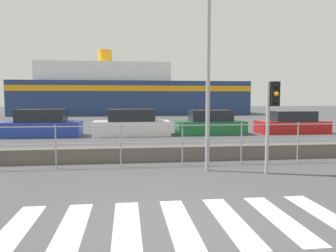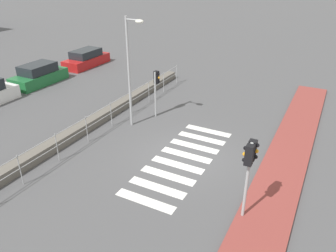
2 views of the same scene
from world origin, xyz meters
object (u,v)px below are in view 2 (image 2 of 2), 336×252
Objects in this scene: traffic_light_near at (250,160)px; streetlamp at (131,61)px; parked_car_green at (39,75)px; parked_car_red at (86,59)px; traffic_light_far at (156,84)px.

streetlamp is (4.26, 7.14, 1.18)m from traffic_light_near.
parked_car_green is 5.12m from parked_car_red.
traffic_light_far is (5.95, 6.72, -0.43)m from traffic_light_near.
streetlamp is (-1.68, 0.42, 1.61)m from traffic_light_far.
parked_car_red is at bearing 59.42° from traffic_light_far.
traffic_light_near is 8.40m from streetlamp.
parked_car_green is 0.95× the size of parked_car_red.
traffic_light_near is 18.29m from parked_car_green.
traffic_light_near is 1.14× the size of traffic_light_far.
streetlamp is at bearing -128.27° from parked_car_red.
traffic_light_near is at bearing -120.84° from streetlamp.
streetlamp is 1.41× the size of parked_car_green.
streetlamp reaches higher than traffic_light_far.
parked_car_red is at bearing 51.73° from streetlamp.
traffic_light_near is 0.74× the size of parked_car_green.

